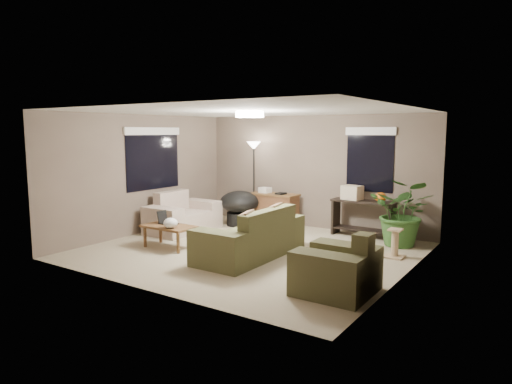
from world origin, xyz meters
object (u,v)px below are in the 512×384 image
Objects in this scene: floor_lamp at (254,155)px; loveseat at (182,217)px; armchair at (337,271)px; cat_scratching_post at (395,245)px; coffee_table at (169,229)px; desk at (274,210)px; console_table at (363,216)px; papasan_chair at (240,205)px; houseplant at (403,220)px; main_sofa at (253,240)px.

loveseat is at bearing -117.59° from floor_lamp.
armchair is 2.15m from cat_scratching_post.
coffee_table is at bearing -90.53° from floor_lamp.
console_table is at bearing 2.88° from desk.
console_table is at bearing 1.93° from floor_lamp.
console_table is 2.81m from papasan_chair.
armchair is 1.00× the size of coffee_table.
main_sofa is at bearing -132.02° from houseplant.
houseplant is (3.57, 2.54, 0.14)m from coffee_table.
houseplant reaches higher than console_table.
loveseat is 0.84× the size of floor_lamp.
loveseat is at bearing 123.17° from coffee_table.
houseplant is (1.95, 2.16, 0.21)m from main_sofa.
console_table is at bearing 105.19° from armchair.
houseplant reaches higher than cat_scratching_post.
desk is at bearing 77.75° from coffee_table.
console_table is (3.45, 1.65, 0.14)m from loveseat.
papasan_chair is at bearing -177.72° from houseplant.
console_table is at bearing 67.37° from main_sofa.
coffee_table is 0.78× the size of houseplant.
console_table is 1.31× the size of papasan_chair.
console_table is (1.04, 2.49, 0.14)m from main_sofa.
armchair is at bearing -90.03° from houseplant.
cat_scratching_post is at bearing -19.55° from desk.
floor_lamp is at bearing 123.64° from main_sofa.
console_table reaches higher than cat_scratching_post.
armchair is at bearing -21.18° from loveseat.
coffee_table is 4.38m from houseplant.
loveseat reaches higher than papasan_chair.
houseplant is at bearing -19.89° from console_table.
console_table reaches higher than coffee_table.
main_sofa reaches higher than coffee_table.
main_sofa and loveseat have the same top height.
desk is at bearing 48.07° from loveseat.
loveseat is 1.38m from papasan_chair.
coffee_table is at bearing 172.37° from armchair.
coffee_table is (-3.57, 0.48, 0.06)m from armchair.
cat_scratching_post is (0.12, 2.14, -0.08)m from armchair.
coffee_table is at bearing -144.62° from houseplant.
armchair is 4.66m from papasan_chair.
main_sofa is 1.15× the size of floor_lamp.
armchair is at bearing -23.67° from main_sofa.
armchair is 0.78× the size of houseplant.
desk and console_table have the same top height.
main_sofa is 1.72× the size of houseplant.
loveseat is 1.61× the size of papasan_chair.
armchair is 2.00× the size of cat_scratching_post.
cat_scratching_post is (3.66, -1.11, -1.38)m from floor_lamp.
main_sofa is 3.17m from floor_lamp.
cat_scratching_post is at bearing 32.03° from main_sofa.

